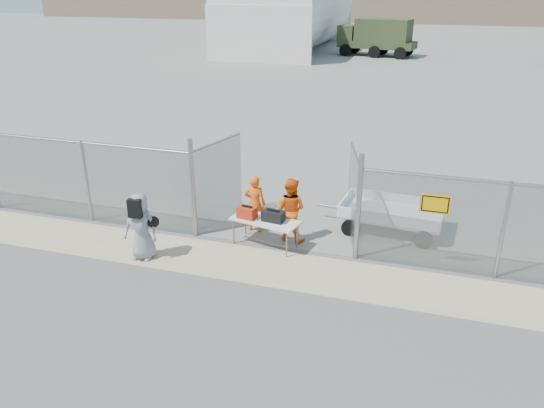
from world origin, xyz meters
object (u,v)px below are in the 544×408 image
(folding_table, at_px, (265,233))
(security_worker_right, at_px, (290,210))
(security_worker_left, at_px, (255,204))
(utility_trailer, at_px, (392,216))
(visitor, at_px, (141,227))

(folding_table, relative_size, security_worker_right, 1.01)
(security_worker_left, relative_size, utility_trailer, 0.46)
(folding_table, xyz_separation_m, security_worker_left, (-0.49, 0.71, 0.40))
(security_worker_left, bearing_deg, folding_table, 122.60)
(folding_table, distance_m, security_worker_left, 0.96)
(security_worker_left, height_order, security_worker_right, security_worker_right)
(folding_table, xyz_separation_m, security_worker_right, (0.48, 0.50, 0.46))
(utility_trailer, bearing_deg, security_worker_right, -146.11)
(folding_table, distance_m, utility_trailer, 3.32)
(security_worker_right, bearing_deg, utility_trailer, -142.24)
(security_worker_right, distance_m, visitor, 3.52)
(security_worker_right, height_order, visitor, security_worker_right)
(folding_table, bearing_deg, visitor, -138.90)
(folding_table, height_order, security_worker_right, security_worker_right)
(visitor, bearing_deg, utility_trailer, 25.93)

